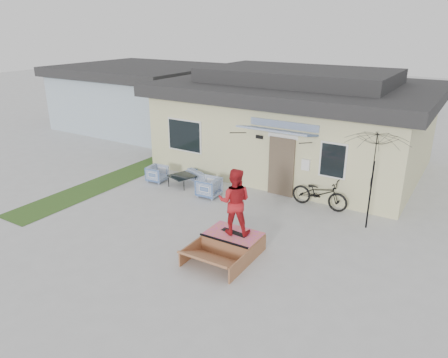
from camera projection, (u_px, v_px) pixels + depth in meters
The scene contains 13 objects.
ground at pixel (182, 238), 12.02m from camera, with size 90.00×90.00×0.00m, color #B0B0B0.
grass_strip at pixel (106, 183), 16.20m from camera, with size 1.40×8.00×0.01m, color #2C4C1D.
house at pixel (296, 120), 17.70m from camera, with size 10.80×8.49×4.10m.
neighbor_house at pixel (142, 96), 24.57m from camera, with size 8.60×7.60×3.50m.
loveseat at pixel (202, 174), 16.28m from camera, with size 1.49×0.44×0.58m, color #335596.
armchair_left at pixel (157, 173), 16.23m from camera, with size 0.67×0.62×0.68m, color #335596.
armchair_right at pixel (209, 186), 14.81m from camera, with size 0.74×0.69×0.76m, color #335596.
coffee_table at pixel (182, 181), 15.85m from camera, with size 0.81×0.81×0.40m, color black.
bicycle at pixel (320, 190), 13.84m from camera, with size 0.67×1.91×1.22m, color black.
patio_umbrella at pixel (373, 173), 12.05m from camera, with size 2.30×2.22×2.20m.
skate_ramp at pixel (233, 242), 11.34m from camera, with size 1.45×1.93×0.48m, color brown, non-canonical shape.
skateboard at pixel (234, 232), 11.28m from camera, with size 0.77×0.19×0.05m, color black.
skater at pixel (235, 200), 10.96m from camera, with size 0.88×0.68×1.81m, color red.
Camera 1 is at (6.69, -8.41, 5.78)m, focal length 33.77 mm.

